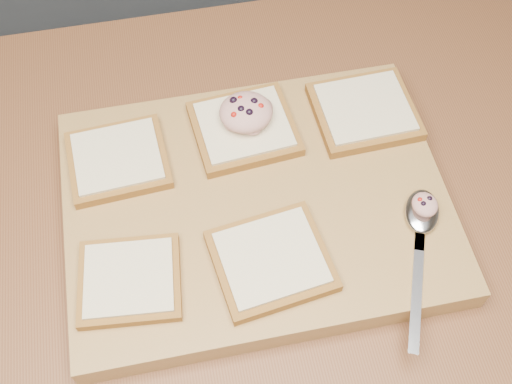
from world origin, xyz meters
TOP-DOWN VIEW (x-y plane):
  - island_counter at (0.00, 0.00)m, footprint 2.00×0.80m
  - cutting_board at (-0.00, 0.03)m, footprint 0.46×0.35m
  - bread_far_left at (-0.16, 0.11)m, footprint 0.13×0.12m
  - bread_far_center at (0.00, 0.13)m, footprint 0.13×0.13m
  - bread_far_right at (0.16, 0.12)m, footprint 0.13×0.12m
  - bread_near_left at (-0.16, -0.05)m, footprint 0.12×0.11m
  - bread_near_center at (-0.00, -0.06)m, footprint 0.14×0.13m
  - tuna_salad_dollop at (0.01, 0.13)m, footprint 0.07×0.06m
  - spoon at (0.18, -0.05)m, footprint 0.10×0.20m
  - spoon_salad at (0.19, -0.03)m, footprint 0.03×0.03m

SIDE VIEW (x-z plane):
  - island_counter at x=0.00m, z-range 0.00..0.90m
  - cutting_board at x=0.00m, z-range 0.90..0.94m
  - spoon at x=0.18m, z-range 0.94..0.95m
  - bread_near_left at x=-0.16m, z-range 0.94..0.95m
  - bread_far_left at x=-0.16m, z-range 0.94..0.95m
  - bread_near_center at x=0.00m, z-range 0.94..0.95m
  - bread_far_center at x=0.00m, z-range 0.94..0.95m
  - bread_far_right at x=0.16m, z-range 0.94..0.95m
  - spoon_salad at x=0.19m, z-range 0.95..0.97m
  - tuna_salad_dollop at x=0.01m, z-range 0.95..0.99m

